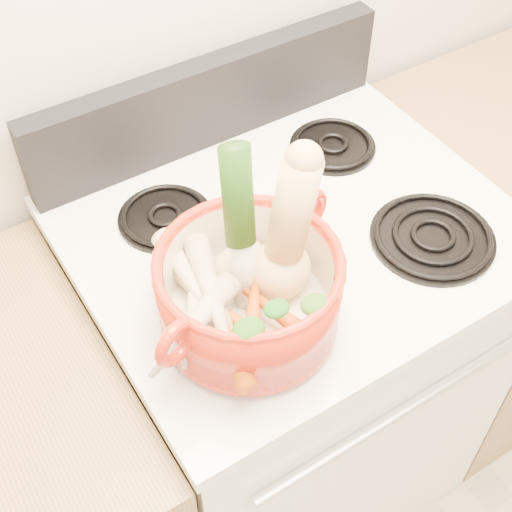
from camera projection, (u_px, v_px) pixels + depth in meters
stove_body at (286, 372)px, 1.66m from camera, size 0.76×0.65×0.92m
cooktop at (294, 232)px, 1.31m from camera, size 0.78×0.67×0.03m
control_backsplash at (210, 101)px, 1.40m from camera, size 0.76×0.05×0.18m
oven_handle at (401, 414)px, 1.23m from camera, size 0.60×0.02×0.02m
burner_front_left at (252, 329)px, 1.13m from camera, size 0.22×0.22×0.02m
burner_front_right at (433, 236)px, 1.27m from camera, size 0.22×0.22×0.02m
burner_back_left at (165, 216)px, 1.30m from camera, size 0.17×0.17×0.02m
burner_back_right at (333, 145)px, 1.44m from camera, size 0.17×0.17×0.02m
dutch_oven at (249, 292)px, 1.08m from camera, size 0.36×0.36×0.14m
pot_handle_left at (176, 342)px, 0.96m from camera, size 0.08×0.04×0.08m
pot_handle_right at (311, 211)px, 1.13m from camera, size 0.08×0.04×0.08m
squash at (282, 233)px, 1.05m from camera, size 0.16×0.12×0.27m
leek at (243, 230)px, 1.02m from camera, size 0.07×0.10×0.30m
ginger at (238, 265)px, 1.14m from camera, size 0.10×0.07×0.05m
parsnip_0 at (203, 295)px, 1.10m from camera, size 0.07×0.23×0.06m
parsnip_1 at (194, 309)px, 1.07m from camera, size 0.15×0.18×0.06m
parsnip_2 at (210, 281)px, 1.10m from camera, size 0.08×0.22×0.06m
parsnip_3 at (192, 325)px, 1.04m from camera, size 0.20×0.11×0.06m
parsnip_4 at (192, 282)px, 1.09m from camera, size 0.04×0.21×0.06m
parsnip_5 at (214, 300)px, 1.06m from camera, size 0.10×0.23×0.06m
carrot_0 at (237, 322)px, 1.08m from camera, size 0.07×0.15×0.04m
carrot_1 at (232, 347)px, 1.04m from camera, size 0.07×0.15×0.04m
carrot_2 at (274, 313)px, 1.07m from camera, size 0.08×0.18×0.05m
carrot_3 at (253, 320)px, 1.05m from camera, size 0.12×0.15×0.05m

